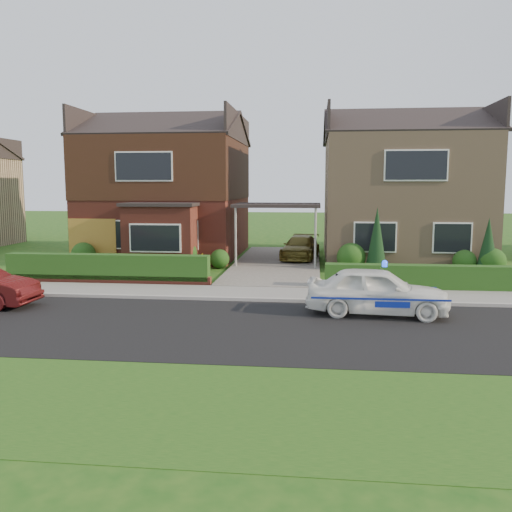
# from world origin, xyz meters

# --- Properties ---
(ground) EXTENTS (120.00, 120.00, 0.00)m
(ground) POSITION_xyz_m (0.00, 0.00, 0.00)
(ground) COLOR #174612
(ground) RESTS_ON ground
(road) EXTENTS (60.00, 6.00, 0.02)m
(road) POSITION_xyz_m (0.00, 0.00, 0.00)
(road) COLOR black
(road) RESTS_ON ground
(kerb) EXTENTS (60.00, 0.16, 0.12)m
(kerb) POSITION_xyz_m (0.00, 3.05, 0.06)
(kerb) COLOR #9E9993
(kerb) RESTS_ON ground
(sidewalk) EXTENTS (60.00, 2.00, 0.10)m
(sidewalk) POSITION_xyz_m (0.00, 4.10, 0.05)
(sidewalk) COLOR slate
(sidewalk) RESTS_ON ground
(grass_verge) EXTENTS (60.00, 4.00, 0.01)m
(grass_verge) POSITION_xyz_m (0.00, -5.00, 0.00)
(grass_verge) COLOR #174612
(grass_verge) RESTS_ON ground
(driveway) EXTENTS (3.80, 12.00, 0.12)m
(driveway) POSITION_xyz_m (0.00, 11.00, 0.06)
(driveway) COLOR #666059
(driveway) RESTS_ON ground
(house_left) EXTENTS (7.50, 9.53, 7.25)m
(house_left) POSITION_xyz_m (-5.78, 13.90, 3.81)
(house_left) COLOR maroon
(house_left) RESTS_ON ground
(house_right) EXTENTS (7.50, 8.06, 7.25)m
(house_right) POSITION_xyz_m (5.80, 13.99, 3.66)
(house_right) COLOR #A08062
(house_right) RESTS_ON ground
(carport_link) EXTENTS (3.80, 3.00, 2.77)m
(carport_link) POSITION_xyz_m (0.00, 10.95, 2.66)
(carport_link) COLOR black
(carport_link) RESTS_ON ground
(garage_door) EXTENTS (2.20, 0.10, 2.10)m
(garage_door) POSITION_xyz_m (-8.25, 9.96, 1.05)
(garage_door) COLOR #956320
(garage_door) RESTS_ON ground
(dwarf_wall) EXTENTS (7.70, 0.25, 0.36)m
(dwarf_wall) POSITION_xyz_m (-5.80, 5.30, 0.18)
(dwarf_wall) COLOR maroon
(dwarf_wall) RESTS_ON ground
(hedge_left) EXTENTS (7.50, 0.55, 0.90)m
(hedge_left) POSITION_xyz_m (-5.80, 5.45, 0.00)
(hedge_left) COLOR #153E13
(hedge_left) RESTS_ON ground
(hedge_right) EXTENTS (7.50, 0.55, 0.80)m
(hedge_right) POSITION_xyz_m (5.80, 5.35, 0.00)
(hedge_right) COLOR #153E13
(hedge_right) RESTS_ON ground
(shrub_left_far) EXTENTS (1.08, 1.08, 1.08)m
(shrub_left_far) POSITION_xyz_m (-8.50, 9.50, 0.54)
(shrub_left_far) COLOR #153E13
(shrub_left_far) RESTS_ON ground
(shrub_left_mid) EXTENTS (1.32, 1.32, 1.32)m
(shrub_left_mid) POSITION_xyz_m (-4.00, 9.30, 0.66)
(shrub_left_mid) COLOR #153E13
(shrub_left_mid) RESTS_ON ground
(shrub_left_near) EXTENTS (0.84, 0.84, 0.84)m
(shrub_left_near) POSITION_xyz_m (-2.40, 9.60, 0.42)
(shrub_left_near) COLOR #153E13
(shrub_left_near) RESTS_ON ground
(shrub_right_near) EXTENTS (1.20, 1.20, 1.20)m
(shrub_right_near) POSITION_xyz_m (3.20, 9.40, 0.60)
(shrub_right_near) COLOR #153E13
(shrub_right_near) RESTS_ON ground
(shrub_right_mid) EXTENTS (0.96, 0.96, 0.96)m
(shrub_right_mid) POSITION_xyz_m (7.80, 9.50, 0.48)
(shrub_right_mid) COLOR #153E13
(shrub_right_mid) RESTS_ON ground
(shrub_right_far) EXTENTS (1.08, 1.08, 1.08)m
(shrub_right_far) POSITION_xyz_m (8.80, 9.20, 0.54)
(shrub_right_far) COLOR #153E13
(shrub_right_far) RESTS_ON ground
(conifer_a) EXTENTS (0.90, 0.90, 2.60)m
(conifer_a) POSITION_xyz_m (4.20, 9.20, 1.30)
(conifer_a) COLOR black
(conifer_a) RESTS_ON ground
(conifer_b) EXTENTS (0.90, 0.90, 2.20)m
(conifer_b) POSITION_xyz_m (8.60, 9.20, 1.10)
(conifer_b) COLOR black
(conifer_b) RESTS_ON ground
(police_car) EXTENTS (3.58, 4.01, 1.49)m
(police_car) POSITION_xyz_m (3.43, 1.72, 0.66)
(police_car) COLOR white
(police_car) RESTS_ON ground
(driveway_car) EXTENTS (1.97, 3.85, 1.07)m
(driveway_car) POSITION_xyz_m (1.00, 12.33, 0.65)
(driveway_car) COLOR brown
(driveway_car) RESTS_ON driveway
(potted_plant_a) EXTENTS (0.49, 0.41, 0.78)m
(potted_plant_a) POSITION_xyz_m (-6.70, 6.34, 0.39)
(potted_plant_a) COLOR gray
(potted_plant_a) RESTS_ON ground
(potted_plant_b) EXTENTS (0.53, 0.51, 0.74)m
(potted_plant_b) POSITION_xyz_m (-3.13, 8.76, 0.37)
(potted_plant_b) COLOR gray
(potted_plant_b) RESTS_ON ground
(potted_plant_c) EXTENTS (0.60, 0.60, 0.80)m
(potted_plant_c) POSITION_xyz_m (-2.50, 6.00, 0.40)
(potted_plant_c) COLOR gray
(potted_plant_c) RESTS_ON ground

